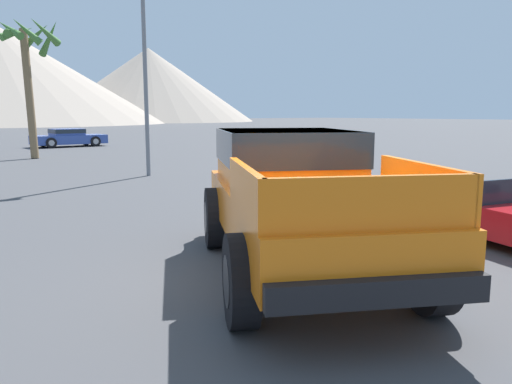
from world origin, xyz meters
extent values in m
plane|color=#424244|center=(0.00, 0.00, 0.00)|extent=(320.00, 320.00, 0.00)
cube|color=orange|center=(0.18, -0.12, 0.84)|extent=(4.06, 5.33, 0.60)
cube|color=orange|center=(0.64, 0.76, 1.51)|extent=(2.63, 2.79, 0.75)
cube|color=#1E2833|center=(0.64, 0.76, 1.65)|extent=(2.69, 2.84, 0.48)
cube|color=orange|center=(-1.31, -0.91, 1.38)|extent=(0.99, 1.80, 0.48)
cube|color=orange|center=(0.38, -1.80, 1.38)|extent=(0.99, 1.80, 0.48)
cube|color=orange|center=(-0.91, -2.20, 1.38)|extent=(1.73, 0.95, 0.48)
cube|color=black|center=(1.35, 2.13, 0.66)|extent=(1.80, 1.04, 0.24)
cube|color=black|center=(-0.99, -2.37, 0.66)|extent=(1.80, 1.04, 0.24)
cylinder|color=black|center=(-0.02, 1.72, 0.48)|extent=(0.70, 0.98, 0.96)
cylinder|color=#232326|center=(-0.02, 1.72, 0.48)|extent=(0.51, 0.61, 0.53)
cylinder|color=black|center=(1.80, 0.77, 0.48)|extent=(0.70, 0.98, 0.96)
cylinder|color=#232326|center=(1.80, 0.77, 0.48)|extent=(0.51, 0.61, 0.53)
cylinder|color=black|center=(-1.44, -1.01, 0.48)|extent=(0.70, 0.98, 0.96)
cylinder|color=#232326|center=(-1.44, -1.01, 0.48)|extent=(0.51, 0.61, 0.53)
cylinder|color=black|center=(0.37, -1.96, 0.48)|extent=(0.70, 0.98, 0.96)
cylinder|color=#232326|center=(0.37, -1.96, 0.48)|extent=(0.51, 0.61, 0.53)
cylinder|color=black|center=(3.56, 0.04, 0.31)|extent=(0.36, 0.66, 0.63)
cylinder|color=#9E9EA3|center=(3.56, 0.04, 0.31)|extent=(0.31, 0.39, 0.35)
cylinder|color=black|center=(5.14, -0.35, 0.31)|extent=(0.36, 0.66, 0.63)
cylinder|color=#9E9EA3|center=(5.14, -0.35, 0.31)|extent=(0.31, 0.39, 0.35)
cube|color=#334C9E|center=(5.56, 27.93, 0.46)|extent=(4.50, 1.92, 0.56)
cube|color=#334C9E|center=(5.45, 27.93, 0.94)|extent=(1.91, 1.63, 0.40)
cube|color=#1E2833|center=(5.45, 27.93, 0.99)|extent=(1.95, 1.67, 0.24)
cylinder|color=black|center=(6.92, 28.83, 0.33)|extent=(0.66, 0.24, 0.65)
cylinder|color=#9E9EA3|center=(6.92, 28.83, 0.33)|extent=(0.36, 0.24, 0.36)
cylinder|color=black|center=(6.97, 27.10, 0.33)|extent=(0.66, 0.24, 0.65)
cylinder|color=#9E9EA3|center=(6.97, 27.10, 0.33)|extent=(0.36, 0.24, 0.36)
cylinder|color=black|center=(4.16, 28.75, 0.33)|extent=(0.66, 0.24, 0.65)
cylinder|color=#9E9EA3|center=(4.16, 28.75, 0.33)|extent=(0.36, 0.24, 0.36)
cylinder|color=black|center=(4.21, 27.03, 0.33)|extent=(0.66, 0.24, 0.65)
cylinder|color=#9E9EA3|center=(4.21, 27.03, 0.33)|extent=(0.36, 0.24, 0.36)
cylinder|color=slate|center=(3.13, 10.93, 3.61)|extent=(0.14, 0.14, 7.22)
cylinder|color=brown|center=(1.65, 20.55, 3.02)|extent=(0.36, 0.95, 6.04)
cone|color=#427533|center=(2.69, 20.44, 5.63)|extent=(0.69, 1.88, 1.64)
cone|color=#427533|center=(2.21, 20.72, 5.78)|extent=(1.18, 1.30, 1.15)
cone|color=#427533|center=(1.43, 21.04, 5.85)|extent=(1.70, 0.80, 0.95)
cone|color=#427533|center=(0.92, 20.43, 5.86)|extent=(0.73, 1.58, 0.89)
cone|color=#427533|center=(0.90, 19.94, 5.81)|extent=(0.95, 1.64, 1.06)
cone|color=#427533|center=(1.51, 19.54, 5.74)|extent=(1.35, 0.61, 1.24)
cone|color=#427533|center=(2.25, 19.48, 5.79)|extent=(1.73, 1.46, 1.15)
cone|color=gray|center=(59.63, 117.63, 7.63)|extent=(43.86, 43.86, 15.26)
cone|color=gray|center=(51.64, 113.82, 9.11)|extent=(52.26, 52.26, 18.22)
camera|label=1|loc=(-4.20, -4.92, 2.14)|focal=35.00mm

